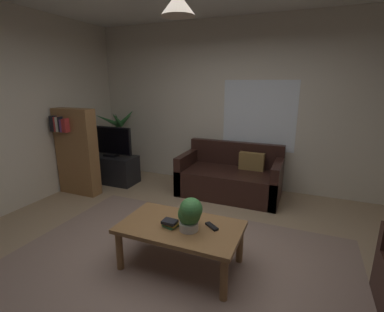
{
  "coord_description": "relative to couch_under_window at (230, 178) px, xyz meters",
  "views": [
    {
      "loc": [
        1.08,
        -2.29,
        1.8
      ],
      "look_at": [
        0.0,
        0.3,
        1.05
      ],
      "focal_mm": 26.02,
      "sensor_mm": 36.0,
      "label": 1
    }
  ],
  "objects": [
    {
      "name": "remote_on_table_0",
      "position": [
        0.33,
        -1.91,
        0.18
      ],
      "size": [
        0.16,
        0.14,
        0.02
      ],
      "primitive_type": "cube",
      "rotation": [
        0.0,
        0.0,
        0.93
      ],
      "color": "black",
      "rests_on": "coffee_table"
    },
    {
      "name": "tv_stand",
      "position": [
        -2.14,
        -0.27,
        -0.02
      ],
      "size": [
        0.9,
        0.44,
        0.5
      ],
      "primitive_type": "cube",
      "color": "black",
      "rests_on": "ground"
    },
    {
      "name": "potted_plant_on_table",
      "position": [
        0.15,
        -2.03,
        0.34
      ],
      "size": [
        0.24,
        0.24,
        0.33
      ],
      "color": "beige",
      "rests_on": "coffee_table"
    },
    {
      "name": "wall_back",
      "position": [
        0.0,
        0.51,
        1.13
      ],
      "size": [
        5.51,
        0.06,
        2.81
      ],
      "primitive_type": "cube",
      "color": "beige",
      "rests_on": "ground"
    },
    {
      "name": "bookshelf_corner",
      "position": [
        -2.33,
        -0.9,
        0.45
      ],
      "size": [
        0.7,
        0.31,
        1.4
      ],
      "color": "olive",
      "rests_on": "ground"
    },
    {
      "name": "couch_under_window",
      "position": [
        0.0,
        0.0,
        0.0
      ],
      "size": [
        1.6,
        0.84,
        0.82
      ],
      "color": "black",
      "rests_on": "ground"
    },
    {
      "name": "book_on_table_1",
      "position": [
        -0.05,
        -2.05,
        0.2
      ],
      "size": [
        0.17,
        0.12,
        0.02
      ],
      "primitive_type": "cube",
      "rotation": [
        0.0,
        0.0,
        -0.22
      ],
      "color": "gold",
      "rests_on": "coffee_table"
    },
    {
      "name": "book_on_table_2",
      "position": [
        -0.05,
        -2.06,
        0.23
      ],
      "size": [
        0.14,
        0.11,
        0.03
      ],
      "primitive_type": "cube",
      "rotation": [
        0.0,
        0.0,
        -0.04
      ],
      "color": "black",
      "rests_on": "coffee_table"
    },
    {
      "name": "tv",
      "position": [
        -2.14,
        -0.29,
        0.5
      ],
      "size": [
        0.87,
        0.16,
        0.54
      ],
      "color": "black",
      "rests_on": "tv_stand"
    },
    {
      "name": "pendant_lamp",
      "position": [
        0.04,
        -1.99,
        2.12
      ],
      "size": [
        0.29,
        0.29,
        0.5
      ],
      "color": "black"
    },
    {
      "name": "floor",
      "position": [
        0.0,
        -1.92,
        -0.28
      ],
      "size": [
        5.39,
        4.8,
        0.02
      ],
      "primitive_type": "cube",
      "color": "#9E8466",
      "rests_on": "ground"
    },
    {
      "name": "potted_palm_corner",
      "position": [
        -2.29,
        0.2,
        0.27
      ],
      "size": [
        0.69,
        0.74,
        1.31
      ],
      "color": "brown",
      "rests_on": "ground"
    },
    {
      "name": "coffee_table",
      "position": [
        0.04,
        -1.99,
        0.11
      ],
      "size": [
        1.18,
        0.69,
        0.45
      ],
      "color": "olive",
      "rests_on": "ground"
    },
    {
      "name": "book_on_table_0",
      "position": [
        -0.05,
        -2.05,
        0.18
      ],
      "size": [
        0.15,
        0.15,
        0.02
      ],
      "primitive_type": "cube",
      "rotation": [
        0.0,
        0.0,
        -0.28
      ],
      "color": "#387247",
      "rests_on": "coffee_table"
    },
    {
      "name": "rug",
      "position": [
        0.0,
        -2.12,
        -0.27
      ],
      "size": [
        3.5,
        2.64,
        0.01
      ],
      "primitive_type": "cube",
      "color": "gray",
      "rests_on": "ground"
    },
    {
      "name": "window_pane",
      "position": [
        0.32,
        0.48,
        0.98
      ],
      "size": [
        1.2,
        0.01,
        1.15
      ],
      "primitive_type": "cube",
      "color": "white"
    }
  ]
}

